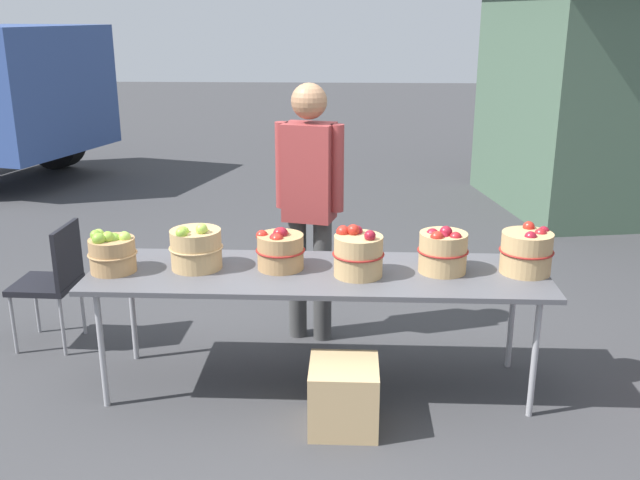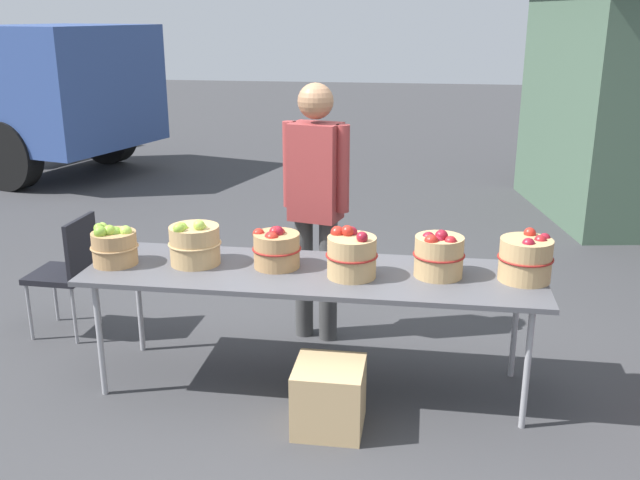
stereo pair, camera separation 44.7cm
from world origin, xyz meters
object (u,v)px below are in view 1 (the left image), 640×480
(apple_basket_green_1, at_px, (196,248))
(produce_crate, at_px, (344,396))
(apple_basket_green_0, at_px, (112,252))
(vendor_adult, at_px, (309,194))
(apple_basket_red_3, at_px, (527,252))
(apple_basket_red_0, at_px, (280,250))
(folding_chair, at_px, (54,275))
(apple_basket_red_2, at_px, (443,251))
(apple_basket_red_1, at_px, (358,254))
(market_table, at_px, (318,277))

(apple_basket_green_1, relative_size, produce_crate, 0.85)
(apple_basket_green_0, xyz_separation_m, vendor_adult, (1.12, 0.75, 0.18))
(apple_basket_green_1, relative_size, apple_basket_red_3, 1.02)
(apple_basket_red_0, xyz_separation_m, apple_basket_red_3, (1.45, -0.00, 0.01))
(apple_basket_green_0, xyz_separation_m, folding_chair, (-0.61, 0.55, -0.36))
(produce_crate, bearing_deg, apple_basket_red_2, 40.89)
(apple_basket_green_1, xyz_separation_m, produce_crate, (0.89, -0.49, -0.69))
(apple_basket_red_3, bearing_deg, apple_basket_red_2, -178.96)
(folding_chair, bearing_deg, apple_basket_green_1, 68.51)
(apple_basket_red_2, height_order, folding_chair, apple_basket_red_2)
(apple_basket_red_1, distance_m, folding_chair, 2.16)
(apple_basket_green_0, bearing_deg, market_table, 2.34)
(apple_basket_red_2, bearing_deg, apple_basket_red_3, 1.04)
(apple_basket_red_1, distance_m, vendor_adult, 0.83)
(market_table, height_order, apple_basket_red_3, apple_basket_red_3)
(folding_chair, bearing_deg, apple_basket_red_3, 83.28)
(produce_crate, bearing_deg, apple_basket_red_1, 80.35)
(apple_basket_red_2, relative_size, apple_basket_red_3, 0.95)
(apple_basket_green_0, height_order, apple_basket_red_1, apple_basket_red_1)
(market_table, relative_size, vendor_adult, 1.52)
(apple_basket_red_0, relative_size, apple_basket_red_1, 0.98)
(apple_basket_red_3, relative_size, folding_chair, 0.37)
(produce_crate, bearing_deg, apple_basket_red_0, 127.85)
(apple_basket_red_3, bearing_deg, apple_basket_green_1, -179.62)
(market_table, xyz_separation_m, folding_chair, (-1.82, 0.50, -0.21))
(apple_basket_red_2, bearing_deg, apple_basket_green_0, -177.58)
(apple_basket_green_0, height_order, produce_crate, apple_basket_green_0)
(apple_basket_green_1, bearing_deg, market_table, -2.25)
(folding_chair, bearing_deg, vendor_adult, 98.42)
(market_table, height_order, vendor_adult, vendor_adult)
(apple_basket_red_0, bearing_deg, apple_basket_green_1, -177.98)
(apple_basket_green_0, xyz_separation_m, apple_basket_red_1, (1.44, 0.00, 0.01))
(apple_basket_red_1, height_order, folding_chair, apple_basket_red_1)
(apple_basket_red_3, bearing_deg, vendor_adult, 153.37)
(market_table, relative_size, apple_basket_green_0, 9.40)
(apple_basket_red_1, relative_size, apple_basket_red_2, 1.01)
(apple_basket_red_0, distance_m, apple_basket_red_3, 1.45)
(apple_basket_red_1, bearing_deg, apple_basket_red_3, 5.18)
(apple_basket_red_3, bearing_deg, market_table, -178.05)
(folding_chair, height_order, produce_crate, folding_chair)
(market_table, height_order, apple_basket_green_0, apple_basket_green_0)
(apple_basket_green_1, height_order, apple_basket_red_0, apple_basket_green_1)
(apple_basket_green_1, height_order, apple_basket_red_3, apple_basket_green_1)
(folding_chair, distance_m, produce_crate, 2.22)
(market_table, relative_size, apple_basket_red_0, 9.15)
(market_table, distance_m, produce_crate, 0.72)
(apple_basket_red_2, bearing_deg, apple_basket_red_0, 179.19)
(apple_basket_red_0, xyz_separation_m, apple_basket_red_1, (0.46, -0.09, 0.01))
(apple_basket_red_0, bearing_deg, apple_basket_red_1, -11.50)
(apple_basket_red_3, height_order, vendor_adult, vendor_adult)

